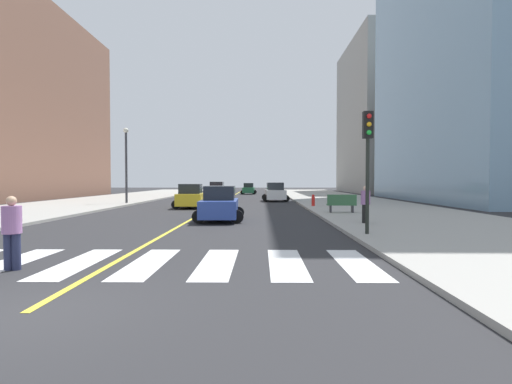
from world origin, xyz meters
name	(u,v)px	position (x,y,z in m)	size (l,w,h in m)	color
ground_plane	(25,313)	(0.00, 0.00, 0.00)	(220.00, 220.00, 0.00)	#28282B
sidewalk_kerb_east	(390,212)	(12.20, 20.00, 0.07)	(10.00, 120.00, 0.15)	#9E9B93
sidewalk_kerb_west	(17,212)	(-12.20, 20.00, 0.07)	(10.00, 120.00, 0.15)	#9E9B93
crosswalk_paint	(114,263)	(0.00, 4.00, 0.01)	(13.50, 4.00, 0.01)	silver
lane_divider_paint	(228,199)	(0.00, 40.00, 0.01)	(0.16, 80.00, 0.01)	yellow
parking_garage_concrete	(401,118)	(28.31, 65.33, 13.05)	(18.00, 24.00, 26.10)	#9E9B93
car_green_nearest	(249,189)	(1.94, 55.78, 0.80)	(2.45, 3.86, 1.71)	#236B42
car_yellow_second	(191,197)	(-1.58, 24.88, 0.87)	(2.73, 4.25, 1.87)	gold
car_red_third	(217,190)	(-1.94, 46.95, 0.91)	(2.71, 4.34, 1.94)	red
car_blue_fourth	(220,205)	(1.64, 15.07, 0.86)	(2.66, 4.19, 1.85)	#2D479E
car_white_fifth	(275,192)	(5.29, 35.12, 0.89)	(2.76, 4.33, 1.91)	silver
traffic_light_near_corner	(368,148)	(7.82, 8.75, 3.37)	(0.36, 0.41, 4.57)	black
park_bench	(342,204)	(8.84, 18.79, 0.69)	(1.83, 0.67, 1.12)	#33603D
pedestrian_crossing	(12,229)	(-2.15, 3.16, 0.98)	(0.44, 0.44, 1.79)	#232847
pedestrian_waiting_east	(366,202)	(8.75, 12.63, 1.12)	(0.43, 0.43, 1.75)	black
fire_hydrant	(313,200)	(7.91, 25.20, 0.58)	(0.26, 0.26, 0.89)	red
street_lamp	(126,158)	(-8.02, 29.17, 4.10)	(0.44, 0.44, 6.60)	#38383D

